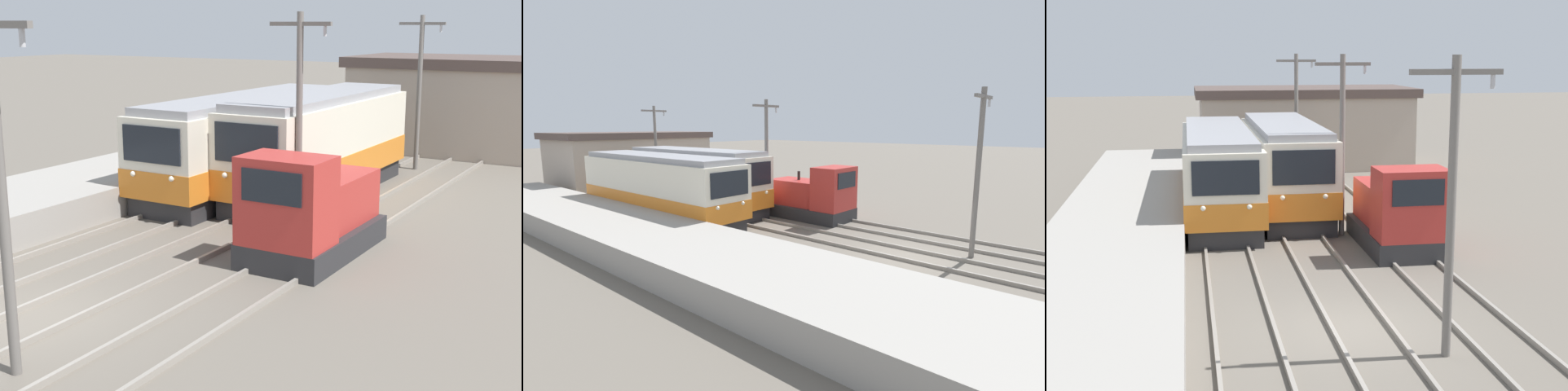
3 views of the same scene
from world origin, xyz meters
TOP-DOWN VIEW (x-y plane):
  - ground_plane at (0.00, 0.00)m, footprint 200.00×200.00m
  - platform_left at (-6.25, 0.00)m, footprint 4.50×54.00m
  - track_left at (-2.60, 0.00)m, footprint 1.54×60.00m
  - track_center at (0.20, 0.00)m, footprint 1.54×60.00m
  - track_right at (3.20, 0.00)m, footprint 1.54×60.00m
  - commuter_train_left at (-2.60, 13.18)m, footprint 2.84×11.71m
  - commuter_train_center at (0.20, 13.67)m, footprint 2.84×10.49m
  - shunting_locomotive at (3.20, 6.95)m, footprint 2.40×4.87m
  - catenary_mast_near at (1.71, -1.96)m, footprint 2.00×0.20m
  - catenary_mast_mid at (1.71, 9.11)m, footprint 2.00×0.20m
  - catenary_mast_far at (1.71, 20.18)m, footprint 2.00×0.20m
  - station_building at (2.99, 26.00)m, footprint 12.60×6.30m

SIDE VIEW (x-z plane):
  - ground_plane at x=0.00m, z-range 0.00..0.00m
  - track_left at x=-2.60m, z-range 0.00..0.14m
  - track_center at x=0.20m, z-range 0.00..0.14m
  - track_right at x=3.20m, z-range 0.00..0.14m
  - platform_left at x=-6.25m, z-range 0.00..1.03m
  - shunting_locomotive at x=3.20m, z-range -0.29..2.71m
  - commuter_train_left at x=-2.60m, z-range -0.13..3.49m
  - commuter_train_center at x=0.20m, z-range -0.14..3.64m
  - station_building at x=2.99m, z-range 0.02..4.65m
  - catenary_mast_near at x=1.71m, z-range 0.31..6.89m
  - catenary_mast_mid at x=1.71m, z-range 0.31..6.89m
  - catenary_mast_far at x=1.71m, z-range 0.31..6.89m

